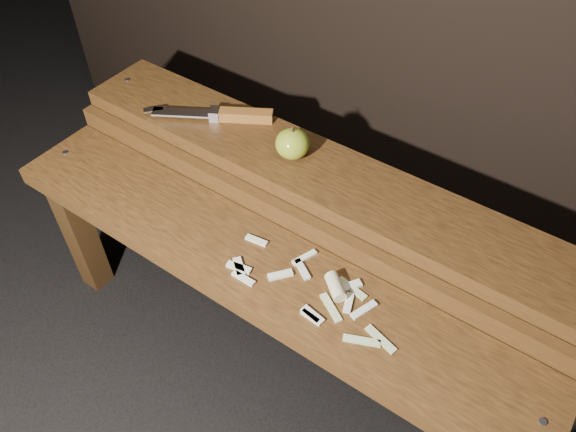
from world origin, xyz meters
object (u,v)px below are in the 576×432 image
Objects in this scene: bench_rear_tier at (316,198)px; apple at (292,144)px; bench_front_tier at (254,284)px; knife at (229,115)px.

apple is (-0.07, 0.00, 0.12)m from bench_rear_tier.
bench_front_tier is 0.23m from bench_rear_tier.
apple is at bearing 176.26° from bench_rear_tier.
bench_front_tier is at bearing -74.05° from apple.
apple reaches higher than bench_rear_tier.
bench_front_tier is at bearing -44.89° from knife.
knife is (-0.19, 0.02, -0.02)m from apple.
bench_rear_tier reaches higher than bench_front_tier.
apple reaches higher than knife.
bench_front_tier is 1.00× the size of bench_rear_tier.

